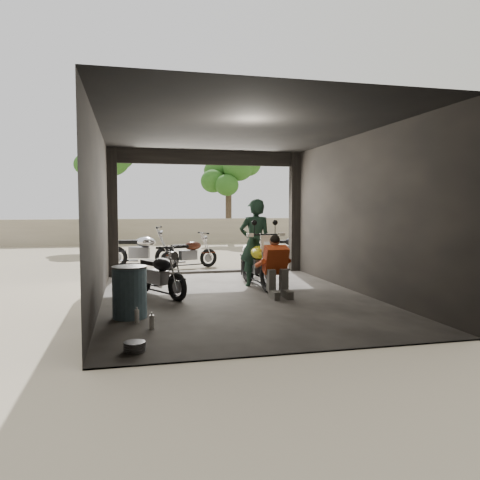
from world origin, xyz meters
name	(u,v)px	position (x,y,z in m)	size (l,w,h in m)	color
ground	(237,298)	(0.00, 0.00, 0.00)	(80.00, 80.00, 0.00)	#7A6D56
garage	(231,230)	(0.00, 0.55, 1.28)	(7.00, 7.13, 3.20)	#2D2B28
boundary_wall	(172,231)	(0.00, 14.00, 0.60)	(18.00, 0.30, 1.20)	gray
tree_left	(104,155)	(-3.00, 12.50, 3.99)	(2.20, 2.20, 5.60)	#382B1E
tree_right	(228,170)	(2.80, 14.00, 3.56)	(2.20, 2.20, 5.00)	#382B1E
main_bike	(257,259)	(0.70, 1.10, 0.61)	(0.76, 1.84, 1.23)	#F1E7CB
left_bike	(159,271)	(-1.44, 0.47, 0.51)	(0.63, 1.52, 1.03)	black
outside_bike_a	(141,247)	(-1.67, 4.92, 0.60)	(0.73, 1.78, 1.20)	black
outside_bike_b	(190,251)	(-0.33, 4.57, 0.51)	(0.62, 1.51, 1.02)	#401A0F
outside_bike_c	(289,246)	(2.93, 5.37, 0.52)	(0.63, 1.53, 1.03)	black
rider	(255,243)	(0.69, 1.21, 0.96)	(0.70, 0.46, 1.92)	black
mechanic	(278,268)	(0.78, -0.09, 0.58)	(0.59, 0.80, 1.16)	#D24A1C
stool	(249,258)	(0.95, 2.71, 0.48)	(0.40, 0.40, 0.55)	black
helmet	(248,249)	(0.91, 2.72, 0.69)	(0.28, 0.29, 0.26)	white
oil_drum	(130,293)	(-2.00, -1.22, 0.41)	(0.53, 0.53, 0.82)	#456474
sign_post	(316,213)	(3.07, 3.50, 1.58)	(0.78, 0.08, 2.35)	black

